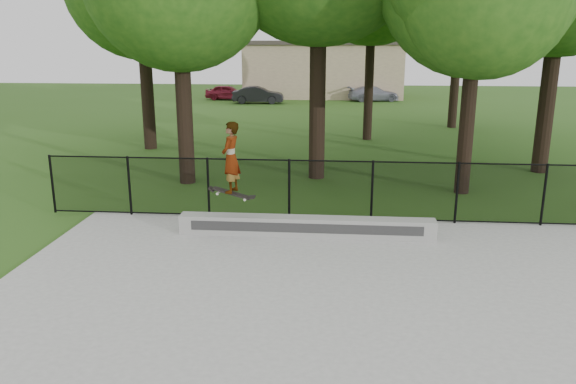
% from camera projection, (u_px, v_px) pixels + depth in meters
% --- Properties ---
extents(ground, '(100.00, 100.00, 0.00)m').
position_uv_depth(ground, '(394.00, 352.00, 8.01)').
color(ground, '#305919').
rests_on(ground, ground).
extents(concrete_slab, '(14.00, 12.00, 0.06)m').
position_uv_depth(concrete_slab, '(394.00, 350.00, 8.00)').
color(concrete_slab, '#999894').
rests_on(concrete_slab, ground).
extents(grind_ledge, '(5.73, 0.40, 0.43)m').
position_uv_depth(grind_ledge, '(306.00, 226.00, 12.58)').
color(grind_ledge, '#9B9B97').
rests_on(grind_ledge, concrete_slab).
extents(car_a, '(3.38, 1.69, 1.11)m').
position_uv_depth(car_a, '(228.00, 92.00, 41.89)').
color(car_a, maroon).
rests_on(car_a, ground).
extents(car_b, '(3.28, 1.35, 1.18)m').
position_uv_depth(car_b, '(258.00, 95.00, 39.54)').
color(car_b, black).
rests_on(car_b, ground).
extents(car_c, '(3.64, 2.19, 1.08)m').
position_uv_depth(car_c, '(374.00, 94.00, 41.06)').
color(car_c, '#8C8C9F').
rests_on(car_c, ground).
extents(skater_airborne, '(0.82, 0.63, 1.74)m').
position_uv_depth(skater_airborne, '(231.00, 159.00, 12.06)').
color(skater_airborne, black).
rests_on(skater_airborne, ground).
extents(chainlink_fence, '(16.06, 0.06, 1.50)m').
position_uv_depth(chainlink_fence, '(372.00, 191.00, 13.47)').
color(chainlink_fence, black).
rests_on(chainlink_fence, concrete_slab).
extents(distant_building, '(12.40, 6.40, 4.30)m').
position_uv_depth(distant_building, '(323.00, 69.00, 44.16)').
color(distant_building, '#C9AE8D').
rests_on(distant_building, ground).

